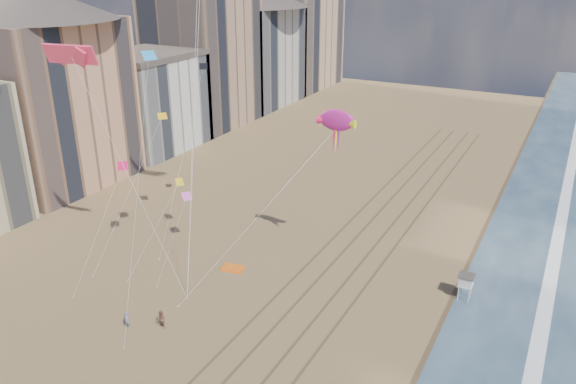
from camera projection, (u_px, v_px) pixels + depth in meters
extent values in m
plane|color=#42301E|center=(512.00, 261.00, 63.56)|extent=(260.00, 260.00, 0.00)
plane|color=white|center=(552.00, 270.00, 61.74)|extent=(260.00, 260.00, 0.00)
cube|color=brown|center=(313.00, 259.00, 64.13)|extent=(0.28, 120.00, 0.01)
cube|color=brown|center=(332.00, 263.00, 63.09)|extent=(0.28, 120.00, 0.01)
cube|color=brown|center=(356.00, 269.00, 61.88)|extent=(0.28, 120.00, 0.01)
cube|color=brown|center=(375.00, 274.00, 60.93)|extent=(0.28, 120.00, 0.01)
cube|color=tan|center=(53.00, 105.00, 81.97)|extent=(15.00, 20.00, 24.00)
cone|color=#473D38|center=(36.00, 3.00, 76.53)|extent=(31.11, 31.11, 4.40)
cube|color=silver|center=(150.00, 104.00, 99.61)|extent=(14.00, 18.00, 16.00)
cube|color=#473D38|center=(145.00, 55.00, 96.35)|extent=(14.28, 18.36, 1.00)
cube|color=tan|center=(203.00, 55.00, 112.44)|extent=(16.00, 20.00, 28.00)
cube|color=#BCB2A3|center=(257.00, 56.00, 129.70)|extent=(15.00, 22.00, 22.00)
cube|color=tan|center=(298.00, 37.00, 147.10)|extent=(16.00, 24.00, 26.00)
cylinder|color=silver|center=(458.00, 294.00, 55.98)|extent=(0.10, 0.10, 1.54)
cylinder|color=silver|center=(469.00, 296.00, 55.53)|extent=(0.10, 0.10, 1.54)
cylinder|color=silver|center=(460.00, 289.00, 56.82)|extent=(0.10, 0.10, 1.54)
cylinder|color=silver|center=(471.00, 291.00, 56.37)|extent=(0.10, 0.10, 1.54)
cube|color=silver|center=(465.00, 285.00, 55.83)|extent=(1.37, 1.37, 0.10)
cube|color=silver|center=(466.00, 280.00, 55.63)|extent=(1.28, 1.28, 0.94)
cube|color=#473D38|center=(467.00, 276.00, 55.42)|extent=(1.54, 1.54, 0.09)
cube|color=orange|center=(233.00, 268.00, 61.85)|extent=(2.61, 1.89, 0.27)
ellipsoid|color=#AC1A76|center=(337.00, 120.00, 54.95)|extent=(4.03, 0.76, 2.40)
cone|color=#E21547|center=(323.00, 120.00, 55.64)|extent=(1.08, 0.90, 0.90)
cone|color=#F7FF1A|center=(350.00, 124.00, 54.39)|extent=(1.08, 0.90, 0.90)
cylinder|color=silver|center=(257.00, 218.00, 55.24)|extent=(0.03, 0.03, 23.51)
imported|color=slate|center=(127.00, 320.00, 51.74)|extent=(0.65, 0.44, 1.74)
imported|color=brown|center=(161.00, 320.00, 51.67)|extent=(1.13, 1.05, 1.86)
cube|color=#EB3454|center=(70.00, 54.00, 50.81)|extent=(5.38, 1.77, 1.83)
plane|color=gold|center=(179.00, 182.00, 66.65)|extent=(1.50, 1.54, 0.67)
plane|color=#E11550|center=(123.00, 166.00, 60.02)|extent=(1.84, 1.83, 0.60)
plane|color=black|center=(203.00, 66.00, 61.57)|extent=(1.55, 1.52, 0.51)
plane|color=yellow|center=(162.00, 116.00, 63.38)|extent=(1.81, 1.81, 0.48)
plane|color=#2998DB|center=(149.00, 55.00, 48.23)|extent=(1.91, 1.94, 0.64)
plane|color=#EC5CC0|center=(187.00, 196.00, 63.12)|extent=(1.78, 1.81, 0.55)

